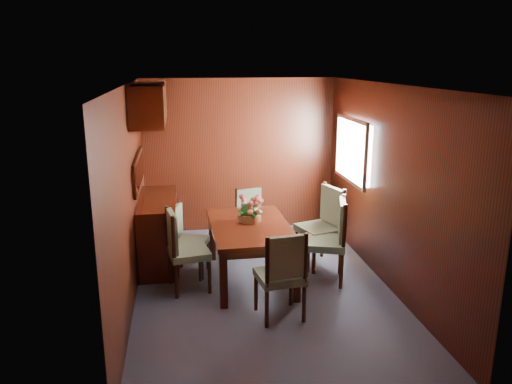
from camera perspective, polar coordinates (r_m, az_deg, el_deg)
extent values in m
plane|color=#3F4356|center=(6.13, 0.81, -10.89)|extent=(4.50, 4.50, 0.00)
cube|color=black|center=(5.66, -14.29, -0.57)|extent=(0.02, 4.50, 2.40)
cube|color=black|center=(6.13, 14.82, 0.57)|extent=(0.02, 4.50, 2.40)
cube|color=black|center=(7.88, -1.86, 4.17)|extent=(3.00, 0.02, 2.40)
cube|color=black|center=(3.63, 6.83, -9.01)|extent=(3.00, 0.02, 2.40)
cube|color=black|center=(5.52, 0.90, 12.14)|extent=(3.00, 4.50, 0.02)
cube|color=white|center=(7.07, 11.30, 4.71)|extent=(0.14, 1.10, 0.80)
cube|color=#B2B2B7|center=(7.05, 10.77, 4.70)|extent=(0.04, 1.20, 0.90)
cube|color=black|center=(6.61, -13.30, 2.39)|extent=(0.03, 1.36, 0.41)
cube|color=silver|center=(6.61, -13.14, 2.40)|extent=(0.01, 1.30, 0.35)
cube|color=black|center=(6.47, -12.23, 9.82)|extent=(0.40, 1.40, 0.50)
cube|color=black|center=(6.82, -11.04, -4.35)|extent=(0.48, 1.40, 0.90)
cube|color=black|center=(5.56, -3.75, -10.01)|extent=(0.09, 0.09, 0.65)
cube|color=black|center=(5.70, 4.64, -9.39)|extent=(0.09, 0.09, 0.65)
cube|color=black|center=(6.84, -5.06, -5.14)|extent=(0.09, 0.09, 0.65)
cube|color=black|center=(6.96, 1.75, -4.75)|extent=(0.09, 0.09, 0.65)
cube|color=black|center=(6.14, -0.68, -4.67)|extent=(0.87, 1.42, 0.09)
cube|color=black|center=(6.12, -0.69, -4.00)|extent=(0.98, 1.54, 0.06)
cylinder|color=black|center=(6.24, -9.75, -8.60)|extent=(0.05, 0.05, 0.40)
cylinder|color=black|center=(5.87, -9.09, -10.13)|extent=(0.05, 0.05, 0.40)
cylinder|color=black|center=(6.30, -6.22, -8.22)|extent=(0.05, 0.05, 0.40)
cylinder|color=black|center=(5.94, -5.34, -9.70)|extent=(0.05, 0.05, 0.40)
cube|color=slate|center=(5.98, -7.69, -6.86)|extent=(0.53, 0.54, 0.08)
cylinder|color=black|center=(6.05, -10.06, -4.02)|extent=(0.05, 0.05, 0.53)
cylinder|color=black|center=(5.67, -9.41, -5.30)|extent=(0.05, 0.05, 0.53)
cube|color=slate|center=(5.86, -9.56, -4.43)|extent=(0.14, 0.43, 0.45)
cylinder|color=black|center=(6.70, -8.54, -7.03)|extent=(0.04, 0.04, 0.37)
cylinder|color=black|center=(6.37, -9.55, -8.27)|extent=(0.04, 0.04, 0.37)
cylinder|color=black|center=(6.60, -5.55, -7.26)|extent=(0.04, 0.04, 0.37)
cylinder|color=black|center=(6.27, -6.40, -8.53)|extent=(0.04, 0.04, 0.37)
cube|color=slate|center=(6.39, -7.58, -5.77)|extent=(0.53, 0.54, 0.08)
cylinder|color=black|center=(6.53, -8.78, -3.08)|extent=(0.04, 0.04, 0.49)
cylinder|color=black|center=(6.20, -9.82, -4.13)|extent=(0.04, 0.04, 0.49)
cube|color=slate|center=(6.35, -9.13, -3.44)|extent=(0.17, 0.39, 0.41)
cylinder|color=black|center=(6.11, 9.72, -8.99)|extent=(0.05, 0.05, 0.42)
cylinder|color=black|center=(6.51, 9.62, -7.46)|extent=(0.05, 0.05, 0.42)
cylinder|color=black|center=(6.11, 5.80, -8.86)|extent=(0.05, 0.05, 0.42)
cylinder|color=black|center=(6.51, 5.96, -7.33)|extent=(0.05, 0.05, 0.42)
cube|color=slate|center=(6.20, 7.86, -5.78)|extent=(0.60, 0.62, 0.09)
cylinder|color=black|center=(5.91, 10.06, -4.02)|extent=(0.05, 0.05, 0.57)
cylinder|color=black|center=(6.32, 9.94, -2.76)|extent=(0.05, 0.05, 0.57)
cube|color=slate|center=(6.11, 9.80, -3.17)|extent=(0.19, 0.46, 0.48)
cylinder|color=black|center=(6.69, 9.68, -6.82)|extent=(0.05, 0.05, 0.43)
cylinder|color=black|center=(7.02, 7.58, -5.66)|extent=(0.05, 0.05, 0.43)
cylinder|color=black|center=(6.46, 6.64, -7.48)|extent=(0.05, 0.05, 0.43)
cylinder|color=black|center=(6.81, 4.62, -6.24)|extent=(0.05, 0.05, 0.43)
cube|color=slate|center=(6.65, 7.20, -4.27)|extent=(0.62, 0.63, 0.09)
cylinder|color=black|center=(6.51, 9.98, -2.14)|extent=(0.05, 0.05, 0.57)
cylinder|color=black|center=(6.85, 7.81, -1.19)|extent=(0.05, 0.05, 0.57)
cube|color=slate|center=(6.66, 8.72, -1.50)|extent=(0.20, 0.46, 0.49)
cylinder|color=black|center=(5.22, 1.24, -13.30)|extent=(0.04, 0.04, 0.40)
cylinder|color=black|center=(5.34, 5.50, -12.66)|extent=(0.04, 0.04, 0.40)
cylinder|color=black|center=(5.55, 0.00, -11.50)|extent=(0.04, 0.04, 0.40)
cylinder|color=black|center=(5.67, 4.03, -10.95)|extent=(0.04, 0.04, 0.40)
cube|color=slate|center=(5.33, 2.73, -9.59)|extent=(0.52, 0.51, 0.08)
cylinder|color=black|center=(4.99, 1.31, -8.04)|extent=(0.04, 0.04, 0.53)
cylinder|color=black|center=(5.12, 5.69, -7.50)|extent=(0.04, 0.04, 0.53)
cube|color=slate|center=(5.06, 3.45, -7.47)|extent=(0.43, 0.12, 0.45)
cylinder|color=black|center=(7.48, 0.44, -4.55)|extent=(0.04, 0.04, 0.35)
cylinder|color=black|center=(7.35, -2.17, -4.91)|extent=(0.04, 0.04, 0.35)
cylinder|color=black|center=(7.18, 1.50, -5.39)|extent=(0.04, 0.04, 0.35)
cylinder|color=black|center=(7.05, -1.19, -5.78)|extent=(0.04, 0.04, 0.35)
cube|color=slate|center=(7.19, -0.36, -3.43)|extent=(0.50, 0.48, 0.07)
cylinder|color=black|center=(7.34, 0.42, -1.11)|extent=(0.04, 0.04, 0.47)
cylinder|color=black|center=(7.22, -2.23, -1.41)|extent=(0.04, 0.04, 0.47)
cube|color=slate|center=(7.26, -0.84, -1.16)|extent=(0.38, 0.14, 0.40)
cylinder|color=#A35C32|center=(6.25, -0.75, -2.89)|extent=(0.30, 0.30, 0.09)
sphere|color=#164316|center=(6.22, -0.75, -2.30)|extent=(0.23, 0.23, 0.23)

